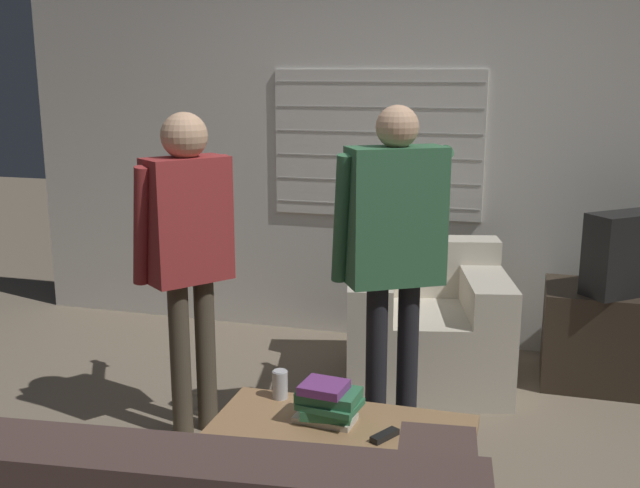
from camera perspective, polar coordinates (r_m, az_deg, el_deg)
name	(u,v)px	position (r m, az deg, el deg)	size (l,w,h in m)	color
wall_back	(390,149)	(4.91, 5.39, 7.19)	(5.20, 0.08, 2.55)	silver
armchair_beige	(425,326)	(4.39, 8.01, -6.18)	(1.05, 0.96, 0.80)	beige
coffee_table	(338,443)	(3.00, 1.35, -14.91)	(1.04, 0.64, 0.40)	#9E754C
tv_stand	(633,339)	(4.65, 22.74, -6.68)	(0.99, 0.51, 0.57)	#33281E
person_left_standing	(187,237)	(3.61, -10.07, 0.54)	(0.48, 0.71, 1.59)	#4C4233
person_right_standing	(394,239)	(3.40, 5.66, 0.40)	(0.54, 0.82, 1.63)	black
book_stack	(328,402)	(3.05, 0.58, -11.96)	(0.28, 0.21, 0.17)	beige
soda_can	(280,384)	(3.26, -3.06, -10.63)	(0.07, 0.07, 0.13)	silver
spare_remote	(385,436)	(2.96, 4.95, -14.34)	(0.10, 0.13, 0.02)	black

